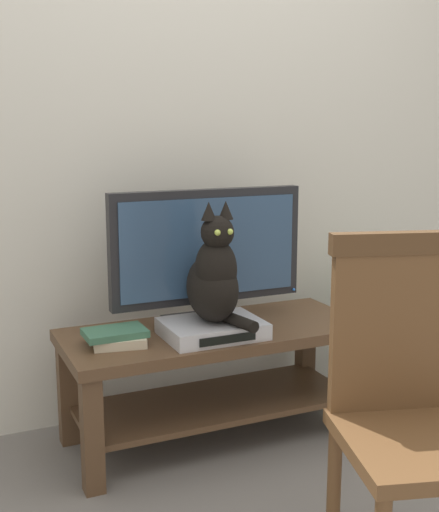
# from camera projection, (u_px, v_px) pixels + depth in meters

# --- Properties ---
(ground_plane) EXTENTS (12.00, 12.00, 0.00)m
(ground_plane) POSITION_uv_depth(u_px,v_px,m) (278.00, 508.00, 2.26)
(ground_plane) COLOR slate
(back_wall) EXTENTS (7.00, 0.12, 2.80)m
(back_wall) POSITION_uv_depth(u_px,v_px,m) (170.00, 93.00, 2.88)
(back_wall) COLOR beige
(back_wall) RESTS_ON ground
(tv_stand) EXTENTS (1.21, 0.51, 0.47)m
(tv_stand) POSITION_uv_depth(u_px,v_px,m) (214.00, 361.00, 2.71)
(tv_stand) COLOR #513823
(tv_stand) RESTS_ON ground
(tv) EXTENTS (0.80, 0.20, 0.55)m
(tv) POSITION_uv_depth(u_px,v_px,m) (207.00, 253.00, 2.68)
(tv) COLOR black
(tv) RESTS_ON tv_stand
(media_box) EXTENTS (0.37, 0.28, 0.06)m
(media_box) POSITION_uv_depth(u_px,v_px,m) (212.00, 329.00, 2.57)
(media_box) COLOR #BCBCC1
(media_box) RESTS_ON tv_stand
(cat) EXTENTS (0.19, 0.35, 0.46)m
(cat) POSITION_uv_depth(u_px,v_px,m) (214.00, 277.00, 2.52)
(cat) COLOR black
(cat) RESTS_ON media_box
(wooden_chair) EXTENTS (0.52, 0.52, 0.99)m
(wooden_chair) POSITION_uv_depth(u_px,v_px,m) (413.00, 395.00, 1.79)
(wooden_chair) COLOR brown
(wooden_chair) RESTS_ON ground
(book_stack) EXTENTS (0.23, 0.18, 0.06)m
(book_stack) POSITION_uv_depth(u_px,v_px,m) (117.00, 337.00, 2.47)
(book_stack) COLOR beige
(book_stack) RESTS_ON tv_stand
(potted_plant) EXTENTS (0.35, 0.35, 0.60)m
(potted_plant) POSITION_uv_depth(u_px,v_px,m) (382.00, 332.00, 3.04)
(potted_plant) COLOR #47474C
(potted_plant) RESTS_ON ground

